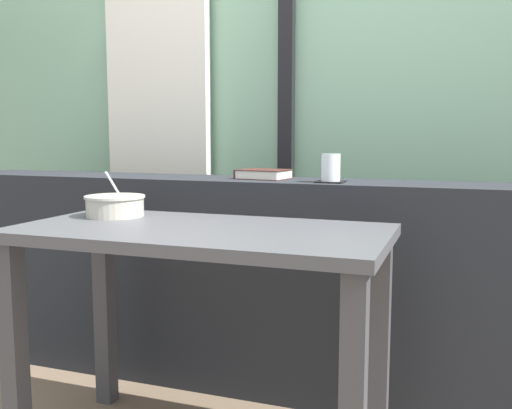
{
  "coord_description": "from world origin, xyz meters",
  "views": [
    {
      "loc": [
        0.72,
        -1.56,
        1.01
      ],
      "look_at": [
        0.04,
        0.32,
        0.77
      ],
      "focal_mm": 40.22,
      "sensor_mm": 36.0,
      "label": 1
    }
  ],
  "objects_px": {
    "breakfast_table": "(201,271)",
    "closed_book": "(263,174)",
    "juice_glass": "(331,169)",
    "coaster_square": "(331,182)",
    "soup_bowl": "(115,206)"
  },
  "relations": [
    {
      "from": "coaster_square",
      "to": "closed_book",
      "type": "relative_size",
      "value": 0.48
    },
    {
      "from": "breakfast_table",
      "to": "soup_bowl",
      "type": "distance_m",
      "value": 0.42
    },
    {
      "from": "breakfast_table",
      "to": "closed_book",
      "type": "bearing_deg",
      "value": 90.42
    },
    {
      "from": "juice_glass",
      "to": "soup_bowl",
      "type": "xyz_separation_m",
      "value": [
        -0.65,
        -0.4,
        -0.12
      ]
    },
    {
      "from": "juice_glass",
      "to": "closed_book",
      "type": "height_order",
      "value": "juice_glass"
    },
    {
      "from": "closed_book",
      "to": "coaster_square",
      "type": "bearing_deg",
      "value": -15.81
    },
    {
      "from": "juice_glass",
      "to": "breakfast_table",
      "type": "bearing_deg",
      "value": -119.09
    },
    {
      "from": "juice_glass",
      "to": "closed_book",
      "type": "bearing_deg",
      "value": 164.19
    },
    {
      "from": "breakfast_table",
      "to": "juice_glass",
      "type": "distance_m",
      "value": 0.65
    },
    {
      "from": "closed_book",
      "to": "juice_glass",
      "type": "bearing_deg",
      "value": -15.81
    },
    {
      "from": "juice_glass",
      "to": "soup_bowl",
      "type": "relative_size",
      "value": 0.49
    },
    {
      "from": "breakfast_table",
      "to": "coaster_square",
      "type": "relative_size",
      "value": 11.19
    },
    {
      "from": "breakfast_table",
      "to": "closed_book",
      "type": "height_order",
      "value": "closed_book"
    },
    {
      "from": "juice_glass",
      "to": "coaster_square",
      "type": "bearing_deg",
      "value": 90.0
    },
    {
      "from": "soup_bowl",
      "to": "coaster_square",
      "type": "bearing_deg",
      "value": 31.24
    }
  ]
}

